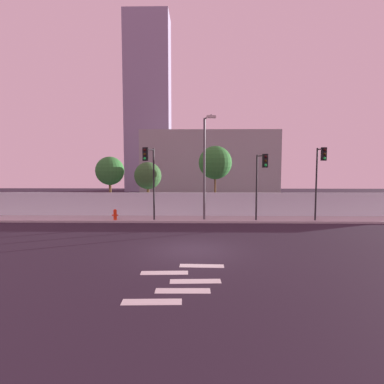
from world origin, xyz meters
name	(u,v)px	position (x,y,z in m)	size (l,w,h in m)	color
ground_plane	(193,250)	(0.00, 0.00, 0.00)	(80.00, 80.00, 0.00)	#271C29
sidewalk	(194,219)	(0.00, 8.20, 0.07)	(36.00, 2.40, 0.15)	#B5B5B5
perimeter_wall	(195,204)	(0.00, 9.49, 1.05)	(36.00, 0.18, 1.80)	silver
crosswalk_marking	(180,281)	(-0.37, -4.10, 0.00)	(3.35, 3.90, 0.01)	silver
traffic_light_left	(320,168)	(8.74, 7.13, 3.85)	(0.38, 1.07, 5.13)	black
traffic_light_center	(261,173)	(4.57, 6.69, 3.58)	(0.48, 1.84, 4.67)	black
traffic_light_right	(150,168)	(-3.08, 6.77, 3.87)	(0.58, 1.75, 5.11)	black
street_lamp_curbside	(205,161)	(0.77, 7.52, 4.40)	(0.80, 1.94, 7.25)	#4C4C51
fire_hydrant	(115,214)	(-5.71, 7.43, 0.57)	(0.44, 0.26, 0.78)	red
roadside_tree_leftmost	(110,171)	(-6.91, 10.61, 3.60)	(2.31, 2.31, 4.78)	brown
roadside_tree_midleft	(148,176)	(-3.81, 10.61, 3.20)	(2.21, 2.21, 4.33)	brown
roadside_tree_midright	(215,163)	(1.66, 10.61, 4.27)	(2.69, 2.69, 5.63)	brown
low_building_distant	(209,166)	(1.62, 23.49, 4.03)	(15.95, 6.00, 8.06)	gray
tower_on_skyline	(148,105)	(-7.56, 35.49, 13.60)	(6.86, 5.00, 27.21)	gray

